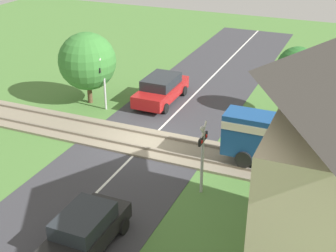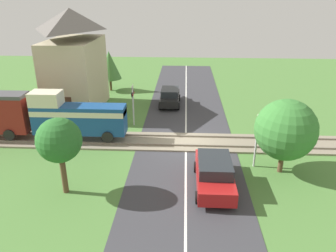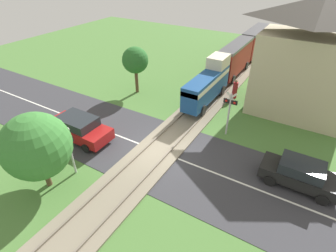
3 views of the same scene
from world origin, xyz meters
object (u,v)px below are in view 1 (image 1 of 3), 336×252
(car_far_side, at_px, (85,231))
(car_near_crossing, at_px, (161,89))
(crossing_signal_west_approach, at_px, (104,76))
(crossing_signal_east_approach, at_px, (203,149))

(car_far_side, bearing_deg, car_near_crossing, -167.47)
(car_near_crossing, relative_size, crossing_signal_west_approach, 1.43)
(car_far_side, bearing_deg, crossing_signal_west_approach, -153.37)
(car_near_crossing, xyz_separation_m, crossing_signal_east_approach, (8.11, 5.37, 1.18))
(car_far_side, distance_m, crossing_signal_west_approach, 12.05)
(crossing_signal_east_approach, bearing_deg, car_near_crossing, -146.46)
(car_near_crossing, distance_m, car_far_side, 13.28)
(car_near_crossing, height_order, crossing_signal_west_approach, crossing_signal_west_approach)
(car_near_crossing, bearing_deg, car_far_side, 12.53)
(car_near_crossing, xyz_separation_m, crossing_signal_west_approach, (2.24, -2.49, 1.18))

